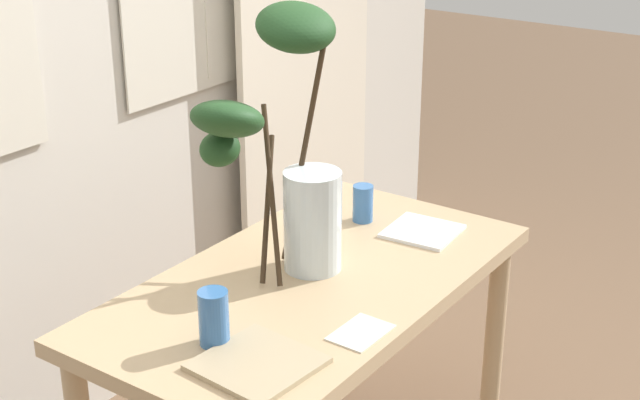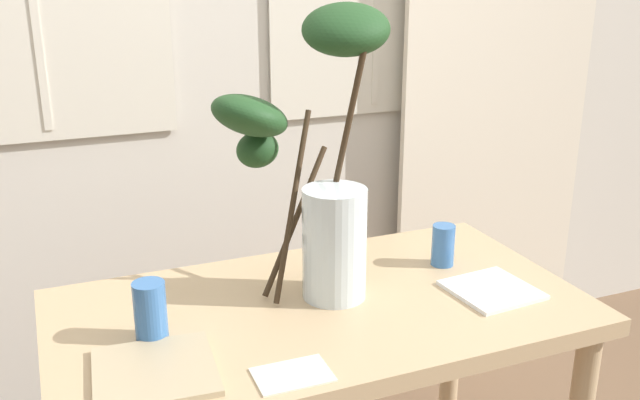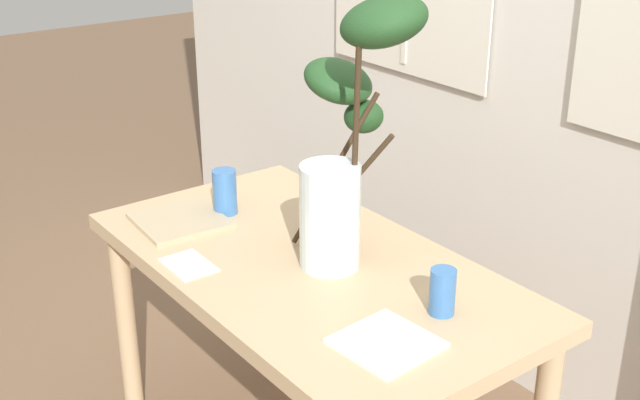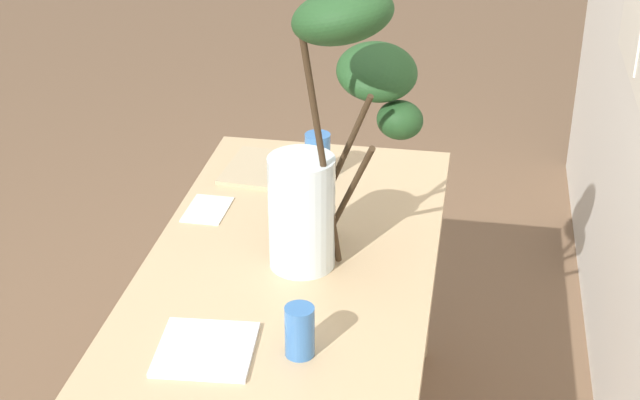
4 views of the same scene
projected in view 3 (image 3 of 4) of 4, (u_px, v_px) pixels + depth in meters
name	position (u px, v px, depth m)	size (l,w,h in m)	color
dining_table	(309.00, 292.00, 2.31)	(1.32, 0.72, 0.73)	tan
vase_with_branches	(347.00, 138.00, 2.17)	(0.54, 0.38, 0.74)	silver
drinking_glass_blue_left	(225.00, 192.00, 2.54)	(0.07, 0.07, 0.14)	#386BAD
drinking_glass_blue_right	(442.00, 292.00, 2.00)	(0.06, 0.06, 0.12)	#386BAD
plate_square_left	(180.00, 220.00, 2.50)	(0.25, 0.25, 0.01)	tan
plate_square_right	(386.00, 343.00, 1.89)	(0.21, 0.21, 0.01)	white
napkin_folded	(189.00, 265.00, 2.25)	(0.16, 0.11, 0.00)	silver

